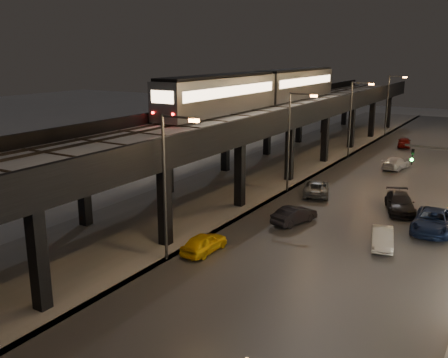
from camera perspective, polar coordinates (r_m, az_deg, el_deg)
The scene contains 19 objects.
road_surface at distance 47.28m, azimuth 18.32°, elevation -1.61°, with size 17.00×120.00×0.06m, color #46474D.
under_viaduct_pavement at distance 51.73m, azimuth 3.65°, elevation 0.46°, with size 11.00×120.00×0.06m, color #9FA1A8.
elevated_viaduct at distance 47.92m, azimuth 2.00°, elevation 6.17°, with size 9.00×100.00×6.30m.
viaduct_trackbed at distance 47.93m, azimuth 2.08°, elevation 7.10°, with size 8.40×100.00×0.32m.
viaduct_parapet_streetside at distance 45.95m, azimuth 6.89°, elevation 7.27°, with size 0.30×100.00×1.10m, color black.
viaduct_parapet_far at distance 50.13m, azimuth -2.28°, elevation 7.96°, with size 0.30×100.00×1.10m, color black.
streetlight_left_1 at distance 29.48m, azimuth -6.43°, elevation 0.07°, with size 2.57×0.28×9.00m.
streetlight_left_2 at distance 44.79m, azimuth 7.73°, elevation 4.97°, with size 2.57×0.28×9.00m.
streetlight_left_3 at distance 61.57m, azimuth 14.51°, elevation 7.21°, with size 2.57×0.28×9.00m.
streetlight_left_4 at distance 78.90m, azimuth 18.38°, elevation 8.43°, with size 2.57×0.28×9.00m.
subway_train at distance 57.16m, azimuth 4.54°, elevation 10.33°, with size 3.07×36.91×3.67m.
car_taxi at distance 31.93m, azimuth -2.30°, elevation -7.40°, with size 1.50×3.73×1.27m, color yellow.
car_near_white at distance 37.44m, azimuth 8.03°, elevation -4.18°, with size 1.36×3.90×1.28m, color black.
car_mid_silver at distance 45.12m, azimuth 10.49°, elevation -1.03°, with size 2.18×4.72×1.31m, color slate.
car_mid_dark at distance 57.23m, azimuth 19.04°, elevation 1.68°, with size 1.80×4.43×1.29m, color silver.
car_far_white at distance 70.68m, azimuth 19.89°, elevation 3.94°, with size 1.57×3.91×1.33m, color maroon.
car_onc_silver at distance 34.36m, azimuth 17.64°, elevation -6.52°, with size 1.30×3.74×1.23m, color white.
car_onc_dark at distance 38.40m, azimuth 22.74°, elevation -4.54°, with size 2.52×5.46×1.52m, color #142350.
car_onc_white at distance 42.09m, azimuth 19.47°, elevation -2.67°, with size 2.01×4.95×1.44m, color black.
Camera 1 is at (17.06, -9.59, 12.51)m, focal length 40.00 mm.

